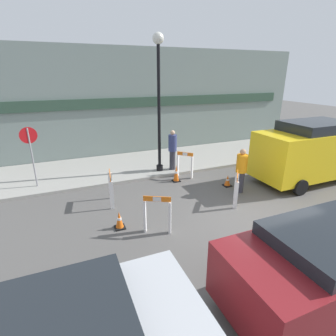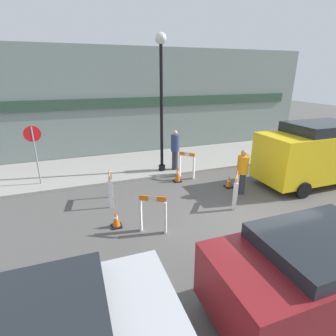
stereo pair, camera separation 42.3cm
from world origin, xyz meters
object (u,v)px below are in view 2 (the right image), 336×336
at_px(streetlamp_post, 161,87).
at_px(person_pedestrian, 175,149).
at_px(stop_sign, 34,146).
at_px(parked_car_1, 318,269).
at_px(work_van, 318,151).
at_px(person_worker, 242,171).

xyz_separation_m(streetlamp_post, person_pedestrian, (0.59, -0.08, -2.61)).
distance_m(stop_sign, parked_car_1, 9.64).
height_order(streetlamp_post, work_van, streetlamp_post).
bearing_deg(person_worker, streetlamp_post, -46.64).
xyz_separation_m(parked_car_1, work_van, (5.14, 4.68, 0.40)).
distance_m(stop_sign, work_van, 10.95).
distance_m(streetlamp_post, person_worker, 4.61).
bearing_deg(parked_car_1, streetlamp_post, 92.17).
distance_m(parked_car_1, work_van, 6.96).
bearing_deg(stop_sign, streetlamp_post, 169.79).
bearing_deg(person_worker, parked_car_1, 79.01).
distance_m(streetlamp_post, parked_car_1, 8.32).
relative_size(streetlamp_post, person_pedestrian, 3.13).
xyz_separation_m(streetlamp_post, stop_sign, (-4.99, 0.19, -2.03)).
distance_m(person_worker, parked_car_1, 5.12).
bearing_deg(work_van, person_pedestrian, 147.49).
relative_size(person_pedestrian, parked_car_1, 0.45).
relative_size(streetlamp_post, work_van, 1.15).
xyz_separation_m(person_pedestrian, work_van, (4.84, -3.09, 0.26)).
height_order(streetlamp_post, person_worker, streetlamp_post).
distance_m(stop_sign, person_pedestrian, 5.62).
bearing_deg(parked_car_1, person_pedestrian, 87.83).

